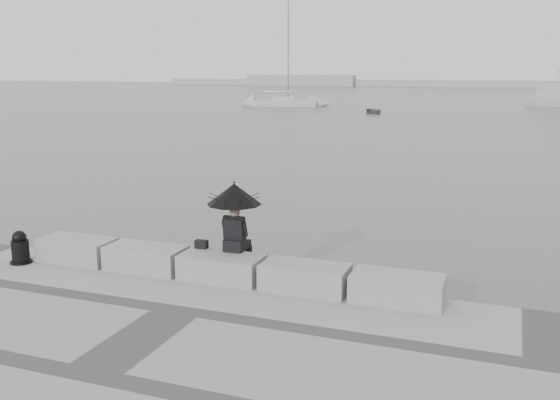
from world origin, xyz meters
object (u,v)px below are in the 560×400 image
at_px(mooring_bollard, 20,249).
at_px(dinghy, 374,111).
at_px(sailboat_left, 284,102).
at_px(seated_person, 234,202).

bearing_deg(mooring_bollard, dinghy, 94.35).
bearing_deg(sailboat_left, mooring_bollard, -89.33).
bearing_deg(dinghy, mooring_bollard, -118.61).
height_order(seated_person, dinghy, seated_person).
distance_m(seated_person, mooring_bollard, 4.78).
height_order(mooring_bollard, dinghy, mooring_bollard).
relative_size(seated_person, dinghy, 0.44).
relative_size(mooring_bollard, sailboat_left, 0.06).
bearing_deg(seated_person, dinghy, 96.73).
height_order(seated_person, mooring_bollard, seated_person).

